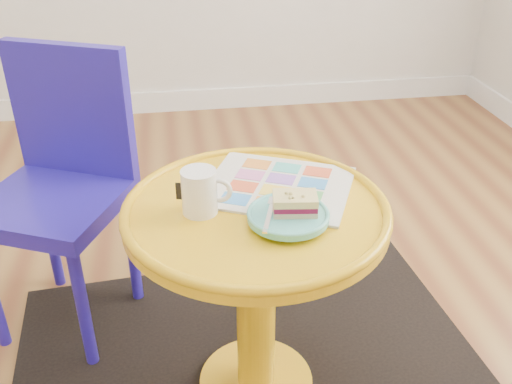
{
  "coord_description": "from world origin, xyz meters",
  "views": [
    {
      "loc": [
        0.15,
        -1.17,
        1.23
      ],
      "look_at": [
        0.32,
        -0.09,
        0.61
      ],
      "focal_mm": 40.0,
      "sensor_mm": 36.0,
      "label": 1
    }
  ],
  "objects": [
    {
      "name": "fork",
      "position": [
        0.34,
        -0.16,
        0.6
      ],
      "size": [
        0.06,
        0.14,
        0.0
      ],
      "rotation": [
        0.0,
        0.0,
        -0.31
      ],
      "color": "silver",
      "rests_on": "plate"
    },
    {
      "name": "plate",
      "position": [
        0.38,
        -0.17,
        0.59
      ],
      "size": [
        0.17,
        0.17,
        0.02
      ],
      "color": "#5DC6BD",
      "rests_on": "newspaper"
    },
    {
      "name": "floor",
      "position": [
        0.0,
        0.0,
        0.0
      ],
      "size": [
        4.0,
        4.0,
        0.0
      ],
      "primitive_type": "plane",
      "color": "brown",
      "rests_on": "ground"
    },
    {
      "name": "newspaper",
      "position": [
        0.39,
        -0.01,
        0.57
      ],
      "size": [
        0.42,
        0.4,
        0.01
      ],
      "primitive_type": "cube",
      "rotation": [
        0.0,
        0.0,
        -0.44
      ],
      "color": "silver",
      "rests_on": "side_table"
    },
    {
      "name": "side_table",
      "position": [
        0.32,
        -0.09,
        0.41
      ],
      "size": [
        0.6,
        0.6,
        0.57
      ],
      "color": "gold",
      "rests_on": "ground"
    },
    {
      "name": "mug",
      "position": [
        0.2,
        -0.09,
        0.62
      ],
      "size": [
        0.11,
        0.08,
        0.1
      ],
      "rotation": [
        0.0,
        0.0,
        -0.23
      ],
      "color": "white",
      "rests_on": "side_table"
    },
    {
      "name": "chair",
      "position": [
        -0.17,
        0.32,
        0.48
      ],
      "size": [
        0.48,
        0.48,
        0.83
      ],
      "rotation": [
        0.0,
        0.0,
        -0.43
      ],
      "color": "#24189F",
      "rests_on": "ground"
    },
    {
      "name": "rug",
      "position": [
        0.32,
        -0.09,
        0.0
      ],
      "size": [
        1.38,
        1.19,
        0.01
      ],
      "primitive_type": "cube",
      "rotation": [
        0.0,
        0.0,
        0.07
      ],
      "color": "black",
      "rests_on": "ground"
    },
    {
      "name": "cake_slice",
      "position": [
        0.39,
        -0.16,
        0.62
      ],
      "size": [
        0.1,
        0.07,
        0.04
      ],
      "rotation": [
        0.0,
        0.0,
        -0.13
      ],
      "color": "#D3BC8C",
      "rests_on": "plate"
    }
  ]
}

